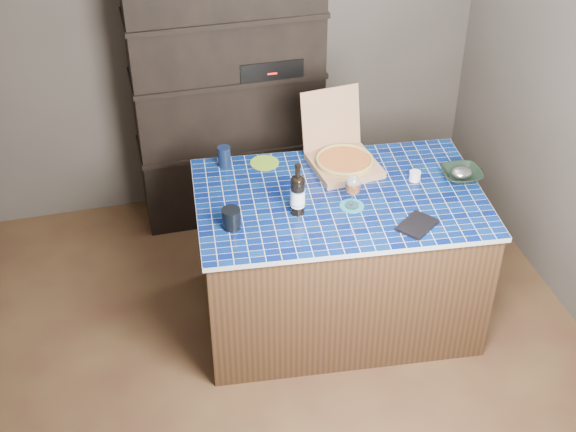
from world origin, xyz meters
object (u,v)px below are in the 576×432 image
object	(u,v)px
kitchen_island	(337,257)
mead_bottle	(298,194)
dvd_case	(417,225)
wine_glass	(353,185)
pizza_box	(343,158)
bowl	(461,175)

from	to	relation	value
kitchen_island	mead_bottle	world-z (taller)	mead_bottle
mead_bottle	dvd_case	xyz separation A→B (m)	(0.56, -0.27, -0.11)
mead_bottle	dvd_case	distance (m)	0.63
wine_glass	kitchen_island	bearing A→B (deg)	106.54
pizza_box	wine_glass	world-z (taller)	pizza_box
mead_bottle	wine_glass	distance (m)	0.29
kitchen_island	bowl	size ratio (longest dim) A/B	7.46
mead_bottle	wine_glass	xyz separation A→B (m)	(0.29, -0.02, 0.02)
kitchen_island	pizza_box	size ratio (longest dim) A/B	3.51
pizza_box	wine_glass	xyz separation A→B (m)	(-0.07, -0.39, 0.08)
pizza_box	dvd_case	world-z (taller)	pizza_box
mead_bottle	wine_glass	size ratio (longest dim) A/B	1.56
pizza_box	bowl	bearing A→B (deg)	-31.45
wine_glass	bowl	bearing A→B (deg)	8.92
wine_glass	bowl	distance (m)	0.69
pizza_box	mead_bottle	distance (m)	0.52
pizza_box	bowl	xyz separation A→B (m)	(0.60, -0.28, -0.03)
mead_bottle	dvd_case	size ratio (longest dim) A/B	1.46
pizza_box	mead_bottle	size ratio (longest dim) A/B	1.57
dvd_case	kitchen_island	bearing A→B (deg)	-176.73
kitchen_island	dvd_case	xyz separation A→B (m)	(0.30, -0.35, 0.43)
dvd_case	pizza_box	bearing A→B (deg)	160.30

